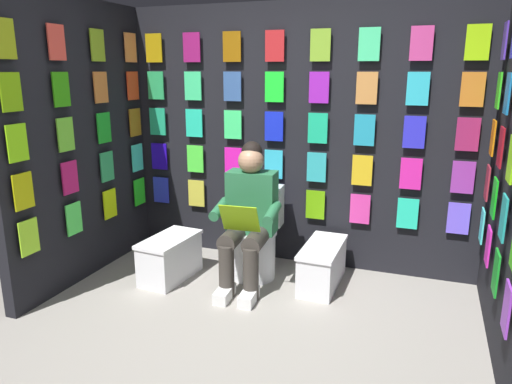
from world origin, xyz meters
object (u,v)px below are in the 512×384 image
(person_reading, at_px, (248,216))
(comic_longbox_near, at_px, (322,265))
(toilet, at_px, (256,238))
(comic_longbox_far, at_px, (170,258))

(person_reading, bearing_deg, comic_longbox_near, -166.49)
(toilet, relative_size, person_reading, 0.65)
(person_reading, xyz_separation_m, comic_longbox_far, (0.67, 0.13, -0.41))
(toilet, height_order, comic_longbox_far, toilet)
(toilet, height_order, person_reading, person_reading)
(person_reading, bearing_deg, toilet, -90.57)
(person_reading, distance_m, comic_longbox_near, 0.75)
(comic_longbox_near, bearing_deg, person_reading, 18.70)
(toilet, bearing_deg, person_reading, 89.43)
(toilet, xyz_separation_m, person_reading, (-0.01, 0.23, 0.27))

